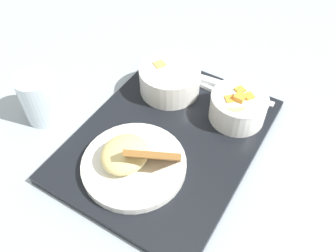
# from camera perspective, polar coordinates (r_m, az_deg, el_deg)

# --- Properties ---
(ground_plane) EXTENTS (4.00, 4.00, 0.00)m
(ground_plane) POSITION_cam_1_polar(r_m,az_deg,el_deg) (0.70, -0.00, -2.55)
(ground_plane) COLOR #99A3AD
(serving_tray) EXTENTS (0.46, 0.38, 0.02)m
(serving_tray) POSITION_cam_1_polar(r_m,az_deg,el_deg) (0.70, -0.00, -2.10)
(serving_tray) COLOR black
(serving_tray) RESTS_ON ground_plane
(bowl_salad) EXTENTS (0.11, 0.11, 0.07)m
(bowl_salad) POSITION_cam_1_polar(r_m,az_deg,el_deg) (0.71, 11.20, 3.22)
(bowl_salad) COLOR white
(bowl_salad) RESTS_ON serving_tray
(bowl_soup) EXTENTS (0.13, 0.13, 0.06)m
(bowl_soup) POSITION_cam_1_polar(r_m,az_deg,el_deg) (0.76, 0.28, 7.69)
(bowl_soup) COLOR white
(bowl_soup) RESTS_ON serving_tray
(plate_main) EXTENTS (0.19, 0.19, 0.08)m
(plate_main) POSITION_cam_1_polar(r_m,az_deg,el_deg) (0.63, -5.57, -5.59)
(plate_main) COLOR white
(plate_main) RESTS_ON serving_tray
(knife) EXTENTS (0.06, 0.19, 0.02)m
(knife) POSITION_cam_1_polar(r_m,az_deg,el_deg) (0.79, 7.17, 6.76)
(knife) COLOR silver
(knife) RESTS_ON serving_tray
(spoon) EXTENTS (0.04, 0.14, 0.01)m
(spoon) POSITION_cam_1_polar(r_m,az_deg,el_deg) (0.77, 8.18, 5.32)
(spoon) COLOR silver
(spoon) RESTS_ON serving_tray
(glass_water) EXTENTS (0.07, 0.07, 0.10)m
(glass_water) POSITION_cam_1_polar(r_m,az_deg,el_deg) (0.76, -19.82, 3.91)
(glass_water) COLOR silver
(glass_water) RESTS_ON ground_plane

